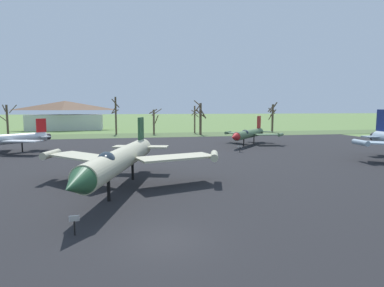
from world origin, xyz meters
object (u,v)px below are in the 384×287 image
at_px(jet_fighter_front_left, 121,159).
at_px(visitor_building, 66,116).
at_px(info_placard_front_right, 240,148).
at_px(info_placard_front_left, 74,223).
at_px(jet_fighter_front_right, 249,134).

xyz_separation_m(jet_fighter_front_left, visitor_building, (-16.47, 69.47, 1.58)).
bearing_deg(info_placard_front_right, visitor_building, 121.76).
bearing_deg(jet_fighter_front_left, info_placard_front_right, 48.63).
bearing_deg(info_placard_front_left, visitor_building, 100.54).
distance_m(info_placard_front_left, visitor_building, 79.11).
relative_size(jet_fighter_front_left, jet_fighter_front_right, 1.41).
relative_size(info_placard_front_left, visitor_building, 0.05).
relative_size(info_placard_front_left, jet_fighter_front_right, 0.09).
xyz_separation_m(info_placard_front_left, info_placard_front_right, (17.60, 25.94, -0.04)).
xyz_separation_m(info_placard_front_left, jet_fighter_front_right, (21.75, 33.36, 1.27)).
bearing_deg(visitor_building, info_placard_front_left, -79.46).
bearing_deg(jet_fighter_front_right, info_placard_front_right, -119.26).
xyz_separation_m(jet_fighter_front_left, info_placard_front_right, (15.59, 17.70, -1.77)).
relative_size(jet_fighter_front_left, visitor_building, 0.81).
relative_size(jet_fighter_front_left, info_placard_front_left, 15.91).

